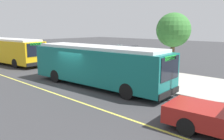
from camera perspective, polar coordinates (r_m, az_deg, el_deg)
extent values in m
plane|color=#38383A|center=(17.57, -8.99, -3.78)|extent=(120.00, 120.00, 0.00)
cube|color=#B7B2A8|center=(21.63, 3.68, -0.77)|extent=(44.00, 6.40, 0.15)
cube|color=#E0D64C|center=(16.37, -15.12, -5.06)|extent=(36.00, 0.14, 0.01)
cube|color=#146B66|center=(16.86, -3.60, 1.11)|extent=(11.40, 3.31, 2.40)
cube|color=silver|center=(16.70, -3.65, 5.52)|extent=(10.48, 3.00, 0.20)
cube|color=black|center=(13.61, 13.98, 0.41)|extent=(0.19, 2.17, 1.34)
cube|color=black|center=(17.77, -0.77, 2.55)|extent=(9.88, 0.72, 1.06)
cube|color=silver|center=(17.99, -0.75, -1.45)|extent=(10.66, 0.76, 0.28)
cube|color=#26D83F|center=(13.53, 14.11, 2.86)|extent=(0.13, 1.40, 0.24)
cube|color=black|center=(13.93, 13.77, -5.49)|extent=(0.25, 2.50, 0.36)
cylinder|color=black|center=(15.91, 8.56, -3.42)|extent=(1.02, 0.35, 1.00)
cylinder|color=black|center=(14.04, 3.67, -5.20)|extent=(1.02, 0.35, 1.00)
cylinder|color=black|center=(20.21, -8.32, -0.43)|extent=(1.02, 0.35, 1.00)
cylinder|color=black|center=(18.78, -13.54, -1.45)|extent=(1.02, 0.35, 1.00)
cube|color=gold|center=(30.04, -24.07, 4.35)|extent=(11.58, 3.68, 2.40)
cube|color=silver|center=(29.94, -24.25, 6.82)|extent=(10.64, 3.34, 0.20)
cube|color=black|center=(25.13, -17.90, 4.72)|extent=(0.26, 2.16, 1.34)
cube|color=black|center=(30.64, -21.99, 5.14)|extent=(9.97, 1.05, 1.06)
cube|color=black|center=(30.77, -21.82, 2.79)|extent=(10.76, 1.12, 0.28)
cube|color=#26D83F|center=(25.08, -17.97, 6.05)|extent=(0.17, 1.40, 0.24)
cube|color=black|center=(25.30, -17.70, 1.44)|extent=(0.33, 2.49, 0.36)
cylinder|color=black|center=(27.74, -18.33, 2.10)|extent=(1.02, 0.38, 1.00)
cylinder|color=black|center=(26.54, -22.45, 1.48)|extent=(1.02, 0.38, 1.00)
cylinder|color=black|center=(33.68, -24.98, 3.05)|extent=(1.02, 0.38, 1.00)
cylinder|color=black|center=(11.63, 20.79, -9.88)|extent=(0.78, 0.31, 0.76)
cylinder|color=black|center=(10.03, 17.64, -12.99)|extent=(0.78, 0.31, 0.76)
cylinder|color=#333338|center=(21.66, 5.69, 2.64)|extent=(0.10, 0.10, 2.40)
cylinder|color=#333338|center=(20.66, 3.47, 2.29)|extent=(0.10, 0.10, 2.40)
cylinder|color=#333338|center=(23.33, 0.63, 3.25)|extent=(0.10, 0.10, 2.40)
cylinder|color=#333338|center=(22.40, -1.63, 2.94)|extent=(0.10, 0.10, 2.40)
cube|color=#333338|center=(21.86, 1.99, 6.02)|extent=(2.90, 1.60, 0.08)
cube|color=#4C606B|center=(22.48, 3.07, 2.96)|extent=(2.47, 0.04, 2.16)
cube|color=navy|center=(22.87, -0.48, 2.98)|extent=(0.06, 1.11, 1.82)
cube|color=brown|center=(22.19, 2.46, 0.91)|extent=(1.60, 0.44, 0.06)
cube|color=brown|center=(22.32, 2.87, 1.69)|extent=(1.60, 0.05, 0.44)
cube|color=#333338|center=(22.70, 1.08, 0.55)|extent=(0.08, 0.40, 0.45)
cube|color=#333338|center=(21.77, 3.88, 0.10)|extent=(0.08, 0.40, 0.45)
cylinder|color=#333338|center=(18.43, 1.93, 1.93)|extent=(0.07, 0.07, 2.80)
cube|color=white|center=(18.29, 1.91, 5.34)|extent=(0.44, 0.03, 0.56)
cube|color=red|center=(18.28, 1.88, 5.33)|extent=(0.40, 0.01, 0.16)
cylinder|color=#282D47|center=(19.99, 3.36, -0.24)|extent=(0.14, 0.14, 0.85)
cylinder|color=#282D47|center=(19.85, 3.02, -0.31)|extent=(0.14, 0.14, 0.85)
cube|color=beige|center=(19.79, 3.21, 1.81)|extent=(0.24, 0.40, 0.62)
sphere|color=tan|center=(19.74, 3.22, 3.02)|extent=(0.22, 0.22, 0.22)
cylinder|color=brown|center=(20.61, 14.41, 2.53)|extent=(0.36, 0.36, 2.81)
sphere|color=#387A33|center=(20.43, 14.73, 9.42)|extent=(2.86, 2.86, 2.86)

